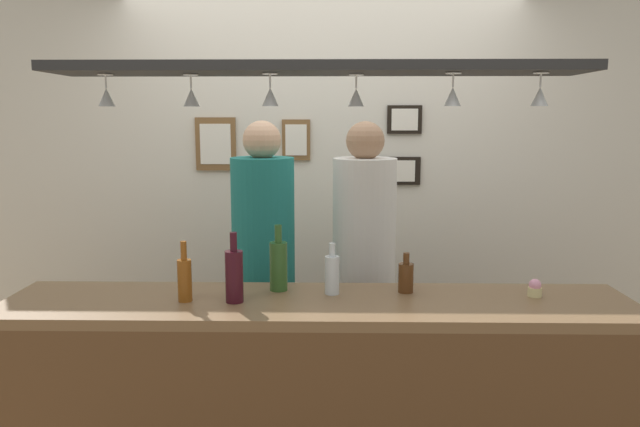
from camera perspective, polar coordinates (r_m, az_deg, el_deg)
name	(u,v)px	position (r m, az deg, el deg)	size (l,w,h in m)	color
back_wall	(323,188)	(3.96, 0.27, 2.42)	(4.40, 0.06, 2.60)	silver
bar_counter	(317,386)	(2.57, -0.26, -16.01)	(2.70, 0.55, 0.99)	brown
overhead_glass_rack	(318,68)	(2.54, -0.17, 13.60)	(2.20, 0.36, 0.04)	black
hanging_wineglass_far_left	(107,96)	(2.70, -19.59, 10.44)	(0.07, 0.07, 0.13)	silver
hanging_wineglass_left	(191,96)	(2.62, -12.10, 10.81)	(0.07, 0.07, 0.13)	silver
hanging_wineglass_center_left	(270,96)	(2.51, -4.74, 11.07)	(0.07, 0.07, 0.13)	silver
hanging_wineglass_center	(356,96)	(2.56, 3.44, 11.03)	(0.07, 0.07, 0.13)	silver
hanging_wineglass_center_right	(453,96)	(2.53, 12.46, 10.87)	(0.07, 0.07, 0.13)	silver
hanging_wineglass_right	(540,95)	(2.61, 20.12, 10.47)	(0.07, 0.07, 0.13)	silver
person_left_teal_shirt	(264,249)	(3.29, -5.38, -3.33)	(0.34, 0.34, 1.74)	#2D334C
person_right_white_patterned_shirt	(364,249)	(3.27, 4.20, -3.41)	(0.34, 0.34, 1.74)	#2D334C
bottle_champagne_green	(279,265)	(2.72, -3.96, -4.86)	(0.08, 0.08, 0.30)	#2D5623
bottle_soda_clear	(332,274)	(2.66, 1.16, -5.72)	(0.06, 0.06, 0.23)	silver
bottle_wine_dark_red	(234,275)	(2.56, -8.14, -5.77)	(0.08, 0.08, 0.30)	#380F19
bottle_beer_amber_tall	(185,278)	(2.62, -12.72, -6.01)	(0.06, 0.06, 0.26)	brown
bottle_beer_brown_stubby	(406,277)	(2.72, 8.15, -5.96)	(0.07, 0.07, 0.18)	#512D14
cupcake	(535,288)	(2.80, 19.71, -6.70)	(0.06, 0.06, 0.08)	beige
picture_frame_lower_pair	(397,171)	(3.92, 7.32, 4.03)	(0.30, 0.02, 0.18)	black
picture_frame_upper_small	(405,120)	(3.91, 8.02, 8.81)	(0.22, 0.02, 0.18)	black
picture_frame_crest	(296,140)	(3.89, -2.28, 6.99)	(0.18, 0.02, 0.26)	brown
picture_frame_caricature	(216,144)	(3.96, -9.86, 6.51)	(0.26, 0.02, 0.34)	brown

